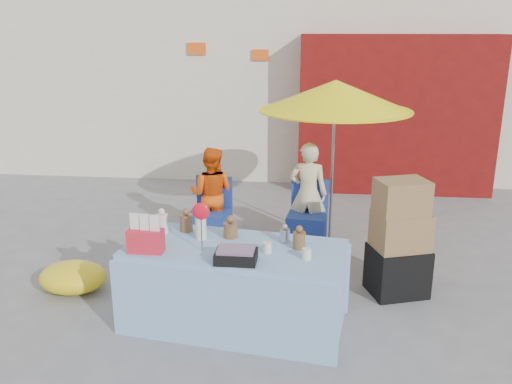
# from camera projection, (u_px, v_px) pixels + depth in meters

# --- Properties ---
(ground) EXTENTS (80.00, 80.00, 0.00)m
(ground) POSITION_uv_depth(u_px,v_px,m) (226.00, 300.00, 5.59)
(ground) COLOR slate
(ground) RESTS_ON ground
(backdrop) EXTENTS (14.00, 8.00, 7.80)m
(backdrop) POSITION_uv_depth(u_px,v_px,m) (302.00, 8.00, 11.78)
(backdrop) COLOR silver
(backdrop) RESTS_ON ground
(market_table) EXTENTS (2.15, 1.24, 1.23)m
(market_table) POSITION_uv_depth(u_px,v_px,m) (234.00, 284.00, 5.06)
(market_table) COLOR #8EB7E3
(market_table) RESTS_ON ground
(chair_left) EXTENTS (0.53, 0.52, 0.85)m
(chair_left) POSITION_uv_depth(u_px,v_px,m) (210.00, 224.00, 7.02)
(chair_left) COLOR navy
(chair_left) RESTS_ON ground
(chair_right) EXTENTS (0.53, 0.52, 0.85)m
(chair_right) POSITION_uv_depth(u_px,v_px,m) (307.00, 228.00, 6.90)
(chair_right) COLOR navy
(chair_right) RESTS_ON ground
(vendor_orange) EXTENTS (0.65, 0.54, 1.24)m
(vendor_orange) POSITION_uv_depth(u_px,v_px,m) (212.00, 194.00, 7.05)
(vendor_orange) COLOR #EF540C
(vendor_orange) RESTS_ON ground
(vendor_beige) EXTENTS (0.52, 0.37, 1.34)m
(vendor_beige) POSITION_uv_depth(u_px,v_px,m) (308.00, 194.00, 6.90)
(vendor_beige) COLOR beige
(vendor_beige) RESTS_ON ground
(umbrella) EXTENTS (1.90, 1.90, 2.09)m
(umbrella) POSITION_uv_depth(u_px,v_px,m) (335.00, 96.00, 6.66)
(umbrella) COLOR gray
(umbrella) RESTS_ON ground
(box_stack) EXTENTS (0.68, 0.62, 1.25)m
(box_stack) POSITION_uv_depth(u_px,v_px,m) (399.00, 242.00, 5.59)
(box_stack) COLOR black
(box_stack) RESTS_ON ground
(tarp_bundle) EXTENTS (0.84, 0.74, 0.32)m
(tarp_bundle) POSITION_uv_depth(u_px,v_px,m) (73.00, 277.00, 5.75)
(tarp_bundle) COLOR yellow
(tarp_bundle) RESTS_ON ground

